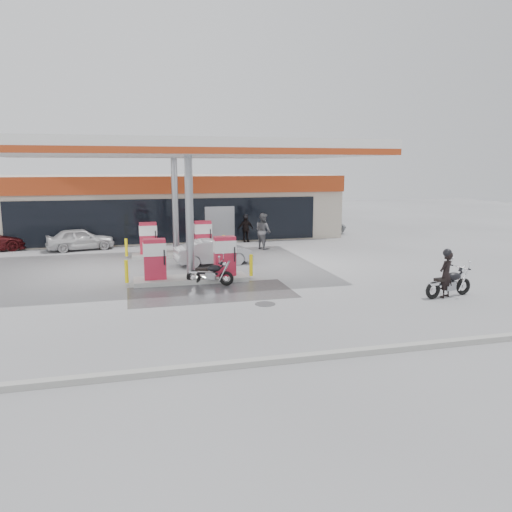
% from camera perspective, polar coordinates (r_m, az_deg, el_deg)
% --- Properties ---
extents(ground, '(90.00, 90.00, 0.00)m').
position_cam_1_polar(ground, '(18.37, -6.66, -4.27)').
color(ground, gray).
rests_on(ground, ground).
extents(wet_patch, '(6.00, 3.00, 0.00)m').
position_cam_1_polar(wet_patch, '(18.44, -5.12, -4.18)').
color(wet_patch, '#4C4C4F').
rests_on(wet_patch, ground).
extents(drain_cover, '(0.70, 0.70, 0.01)m').
position_cam_1_polar(drain_cover, '(16.86, 1.06, -5.51)').
color(drain_cover, '#38383A').
rests_on(drain_cover, ground).
extents(kerb, '(28.00, 0.25, 0.15)m').
position_cam_1_polar(kerb, '(11.79, -1.89, -12.22)').
color(kerb, gray).
rests_on(kerb, ground).
extents(store_building, '(22.00, 8.22, 4.00)m').
position_cam_1_polar(store_building, '(33.76, -10.46, 5.69)').
color(store_building, '#B3A996').
rests_on(store_building, ground).
extents(canopy, '(16.00, 10.02, 5.51)m').
position_cam_1_polar(canopy, '(22.77, -8.71, 11.86)').
color(canopy, silver).
rests_on(canopy, ground).
extents(pump_island_near, '(5.14, 1.30, 1.78)m').
position_cam_1_polar(pump_island_near, '(20.15, -7.49, -0.92)').
color(pump_island_near, '#9E9E99').
rests_on(pump_island_near, ground).
extents(pump_island_far, '(5.14, 1.30, 1.78)m').
position_cam_1_polar(pump_island_far, '(26.03, -9.11, 1.55)').
color(pump_island_far, '#9E9E99').
rests_on(pump_island_far, ground).
extents(main_motorcycle, '(2.04, 0.78, 1.05)m').
position_cam_1_polar(main_motorcycle, '(18.98, 21.22, -2.99)').
color(main_motorcycle, black).
rests_on(main_motorcycle, ground).
extents(biker_main, '(0.71, 0.62, 1.64)m').
position_cam_1_polar(biker_main, '(18.77, 20.88, -1.99)').
color(biker_main, black).
rests_on(biker_main, ground).
extents(parked_motorcycle, '(1.79, 1.04, 0.97)m').
position_cam_1_polar(parked_motorcycle, '(19.51, -5.21, -2.08)').
color(parked_motorcycle, black).
rests_on(parked_motorcycle, ground).
extents(sedan_white, '(3.82, 2.15, 1.23)m').
position_cam_1_polar(sedan_white, '(29.23, -19.44, 1.84)').
color(sedan_white, '#BBBBBE').
rests_on(sedan_white, ground).
extents(attendant, '(1.09, 1.21, 2.03)m').
position_cam_1_polar(attendant, '(27.84, 0.82, 2.87)').
color(attendant, '#525257').
rests_on(attendant, ground).
extents(hatchback_silver, '(3.75, 1.70, 1.19)m').
position_cam_1_polar(hatchback_silver, '(23.53, -4.89, 0.45)').
color(hatchback_silver, '#A0A2A8').
rests_on(hatchback_silver, ground).
extents(parked_car_right, '(4.64, 2.81, 1.21)m').
position_cam_1_polar(parked_car_right, '(34.19, 6.84, 3.48)').
color(parked_car_right, '#A2A6AA').
rests_on(parked_car_right, ground).
extents(biker_walking, '(0.98, 0.47, 1.61)m').
position_cam_1_polar(biker_walking, '(30.48, -1.18, 3.12)').
color(biker_walking, black).
rests_on(biker_walking, ground).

